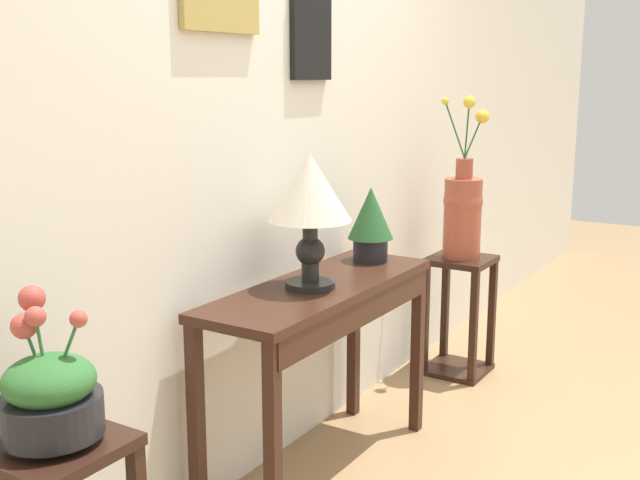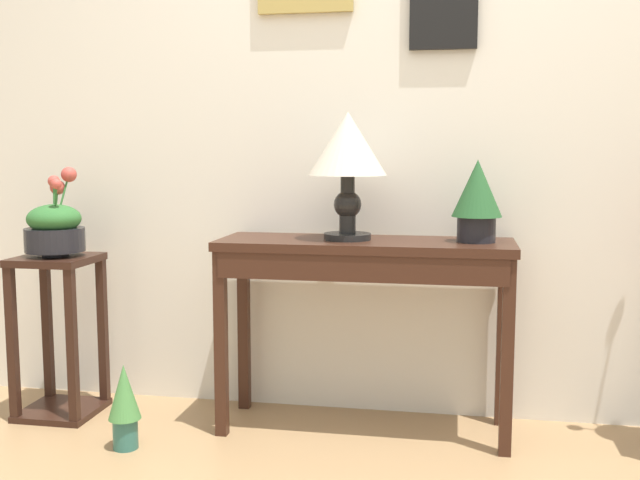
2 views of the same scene
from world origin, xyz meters
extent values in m
cube|color=silver|center=(0.00, 1.51, 1.40)|extent=(9.00, 0.10, 2.80)
cube|color=black|center=(0.19, 1.45, 1.68)|extent=(0.27, 0.02, 0.34)
cube|color=slate|center=(0.19, 1.44, 1.68)|extent=(0.21, 0.01, 0.27)
cube|color=#381E14|center=(-0.09, 1.23, 0.75)|extent=(1.15, 0.38, 0.03)
cube|color=#381E14|center=(-0.09, 1.06, 0.68)|extent=(1.08, 0.03, 0.10)
cube|color=#381E14|center=(-0.63, 1.07, 0.37)|extent=(0.04, 0.04, 0.73)
cube|color=#381E14|center=(0.45, 1.07, 0.37)|extent=(0.05, 0.04, 0.73)
cube|color=#381E14|center=(-0.63, 1.39, 0.37)|extent=(0.04, 0.04, 0.73)
cube|color=#381E14|center=(0.45, 1.39, 0.37)|extent=(0.05, 0.04, 0.73)
cylinder|color=black|center=(-0.16, 1.23, 0.78)|extent=(0.18, 0.18, 0.02)
cylinder|color=black|center=(-0.16, 1.23, 0.85)|extent=(0.06, 0.06, 0.11)
sphere|color=black|center=(-0.16, 1.23, 0.91)|extent=(0.11, 0.11, 0.11)
cylinder|color=black|center=(-0.16, 1.23, 0.96)|extent=(0.06, 0.06, 0.11)
cone|color=beige|center=(-0.16, 1.23, 1.14)|extent=(0.30, 0.30, 0.24)
cylinder|color=black|center=(0.34, 1.25, 0.82)|extent=(0.15, 0.15, 0.10)
cone|color=#235128|center=(0.34, 1.25, 0.97)|extent=(0.19, 0.19, 0.22)
cube|color=black|center=(-1.37, 1.18, 0.66)|extent=(0.31, 0.31, 0.03)
cylinder|color=black|center=(-1.37, 1.18, 0.69)|extent=(0.11, 0.11, 0.02)
cylinder|color=black|center=(-1.37, 1.18, 0.75)|extent=(0.24, 0.24, 0.10)
ellipsoid|color=#2D662D|center=(-1.37, 1.18, 0.83)|extent=(0.22, 0.22, 0.12)
cylinder|color=#2D662D|center=(-1.35, 1.15, 0.89)|extent=(0.06, 0.07, 0.19)
sphere|color=#B7473D|center=(-1.32, 1.12, 0.98)|extent=(0.04, 0.04, 0.04)
cylinder|color=#2D662D|center=(-1.37, 1.19, 0.89)|extent=(0.02, 0.03, 0.19)
sphere|color=#B7473D|center=(-1.38, 1.20, 0.99)|extent=(0.05, 0.05, 0.05)
cylinder|color=#2D662D|center=(-1.38, 1.21, 0.88)|extent=(0.02, 0.07, 0.17)
sphere|color=#B7473D|center=(-1.38, 1.24, 0.96)|extent=(0.06, 0.06, 0.06)
cylinder|color=#2D662D|center=(-1.36, 1.22, 0.91)|extent=(0.04, 0.09, 0.22)
sphere|color=#B7473D|center=(-1.34, 1.26, 1.01)|extent=(0.06, 0.06, 0.06)
cube|color=black|center=(1.20, 1.18, 0.61)|extent=(0.31, 0.31, 0.03)
cube|color=black|center=(1.20, 1.18, 0.01)|extent=(0.31, 0.31, 0.03)
cube|color=black|center=(1.07, 1.05, 0.31)|extent=(0.04, 0.04, 0.56)
cube|color=black|center=(1.33, 1.05, 0.31)|extent=(0.04, 0.04, 0.56)
cube|color=black|center=(1.07, 1.31, 0.31)|extent=(0.04, 0.04, 0.56)
cube|color=black|center=(1.33, 1.31, 0.31)|extent=(0.04, 0.04, 0.56)
cylinder|color=#9E4733|center=(1.20, 1.18, 0.82)|extent=(0.19, 0.19, 0.40)
sphere|color=#9E4733|center=(1.20, 1.18, 0.91)|extent=(0.20, 0.20, 0.20)
cylinder|color=#9E4733|center=(1.20, 1.18, 1.08)|extent=(0.09, 0.09, 0.10)
cylinder|color=#235128|center=(1.17, 1.16, 1.27)|extent=(0.07, 0.05, 0.28)
sphere|color=gold|center=(1.14, 1.14, 1.41)|extent=(0.06, 0.06, 0.06)
cylinder|color=#235128|center=(1.24, 1.16, 1.23)|extent=(0.09, 0.06, 0.21)
sphere|color=gold|center=(1.28, 1.13, 1.33)|extent=(0.07, 0.07, 0.07)
cylinder|color=#235128|center=(1.18, 1.23, 1.27)|extent=(0.04, 0.11, 0.28)
sphere|color=gold|center=(1.17, 1.28, 1.41)|extent=(0.04, 0.04, 0.04)
camera|label=1|loc=(-2.50, -0.27, 1.53)|focal=44.12mm
camera|label=2|loc=(0.27, -1.63, 1.12)|focal=41.86mm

